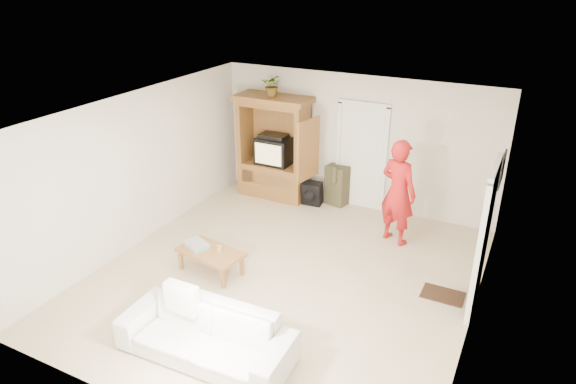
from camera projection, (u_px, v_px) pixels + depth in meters
name	position (u px, v px, depth m)	size (l,w,h in m)	color
floor	(284.00, 276.00, 7.97)	(6.00, 6.00, 0.00)	tan
ceiling	(284.00, 113.00, 6.91)	(6.00, 6.00, 0.00)	white
wall_back	(355.00, 142.00, 9.89)	(5.50, 5.50, 0.00)	silver
wall_front	(144.00, 316.00, 4.99)	(5.50, 5.50, 0.00)	silver
wall_left	(138.00, 169.00, 8.57)	(6.00, 6.00, 0.00)	silver
wall_right	(483.00, 243.00, 6.31)	(6.00, 6.00, 0.00)	silver
armoire	(275.00, 154.00, 10.42)	(1.82, 1.14, 2.10)	brown
door_back	(361.00, 157.00, 9.91)	(0.85, 0.05, 2.04)	white
doorway_right	(484.00, 241.00, 6.92)	(0.05, 0.90, 2.04)	black
framed_picture	(502.00, 170.00, 7.74)	(0.03, 0.60, 0.48)	black
doormat	(443.00, 295.00, 7.51)	(0.60, 0.40, 0.02)	#382316
plant	(272.00, 85.00, 9.83)	(0.39, 0.33, 0.43)	#4C7238
man	(398.00, 192.00, 8.64)	(0.68, 0.44, 1.85)	#B41819
sofa	(206.00, 334.00, 6.24)	(2.17, 0.85, 0.63)	silver
coffee_table	(210.00, 254.00, 7.95)	(1.10, 0.72, 0.38)	#905E31
towel	(196.00, 245.00, 8.02)	(0.38, 0.28, 0.08)	#F9535E
candle	(219.00, 249.00, 7.89)	(0.08, 0.08, 0.10)	tan
backpack_black	(312.00, 194.00, 10.25)	(0.39, 0.23, 0.48)	black
backpack_olive	(337.00, 185.00, 10.24)	(0.42, 0.31, 0.81)	#47442B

